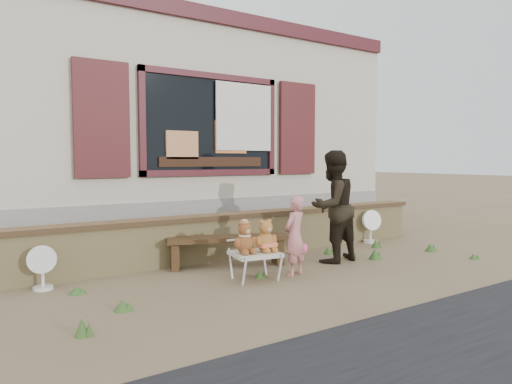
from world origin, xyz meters
TOP-DOWN VIEW (x-y plane):
  - ground at (0.00, 0.00)m, footprint 80.00×80.00m
  - shopfront at (0.00, 4.49)m, footprint 8.04×5.13m
  - brick_wall at (0.00, 1.00)m, footprint 7.10×0.36m
  - bench at (-0.53, 0.50)m, footprint 1.66×0.86m
  - folding_chair at (-0.58, -0.28)m, footprint 0.61×0.56m
  - teddy_bear_left at (-0.72, -0.26)m, footprint 0.33×0.29m
  - teddy_bear_right at (-0.44, -0.30)m, footprint 0.33×0.30m
  - child at (-0.05, -0.37)m, footprint 0.43×0.36m
  - adult at (0.89, -0.05)m, footprint 0.84×0.69m
  - fan_left at (-2.82, 0.66)m, footprint 0.33×0.21m
  - fan_right at (2.49, 0.72)m, footprint 0.37×0.25m
  - grass_tufts at (0.52, -0.23)m, footprint 5.63×1.59m

SIDE VIEW (x-z plane):
  - ground at x=0.00m, z-range 0.00..0.00m
  - grass_tufts at x=0.52m, z-range -0.02..0.14m
  - fan_left at x=-2.82m, z-range 0.00..0.51m
  - fan_right at x=2.49m, z-range 0.00..0.58m
  - folding_chair at x=-0.58m, z-range 0.14..0.48m
  - bench at x=-0.53m, z-range 0.10..0.52m
  - brick_wall at x=0.00m, z-range 0.01..0.67m
  - child at x=-0.05m, z-range 0.00..1.01m
  - teddy_bear_left at x=-0.72m, z-range 0.34..0.74m
  - teddy_bear_right at x=-0.44m, z-range 0.34..0.74m
  - adult at x=0.89m, z-range 0.00..1.60m
  - shopfront at x=0.00m, z-range 0.00..4.00m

